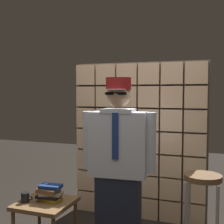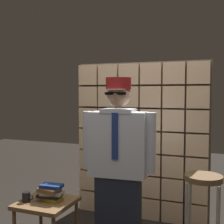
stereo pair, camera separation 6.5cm
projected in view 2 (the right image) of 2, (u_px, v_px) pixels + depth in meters
The scene contains 6 objects.
glass_block_wall at pixel (140, 141), 3.82m from camera, with size 1.68×0.10×1.95m.
standing_person at pixel (118, 168), 2.77m from camera, with size 0.68×0.30×1.70m.
bar_stool at pixel (203, 198), 2.81m from camera, with size 0.34×0.34×0.81m.
side_table at pixel (46, 207), 3.08m from camera, with size 0.52×0.52×0.48m.
book_stack at pixel (51, 193), 3.07m from camera, with size 0.26×0.17×0.16m.
coffee_mug at pixel (26, 197), 3.06m from camera, with size 0.13×0.08×0.09m.
Camera 2 is at (1.06, -2.21, 1.57)m, focal length 49.45 mm.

